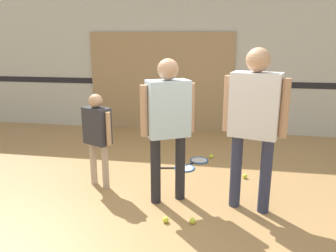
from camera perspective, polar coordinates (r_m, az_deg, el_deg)
The scene contains 12 objects.
ground_plane at distance 3.93m, azimuth -2.32°, elevation -14.05°, with size 16.00×16.00×0.00m, color #A87F4C.
wall_back at distance 6.83m, azimuth 3.70°, elevation 12.30°, with size 16.00×0.07×3.20m.
wall_panel at distance 6.90m, azimuth -1.28°, elevation 7.58°, with size 3.00×0.05×2.04m.
person_instructor at distance 3.73m, azimuth 0.00°, elevation 1.72°, with size 0.58×0.46×1.70m.
person_student_left at distance 4.28m, azimuth -12.21°, elevation -0.80°, with size 0.43×0.32×1.24m.
person_student_right at distance 3.63m, azimuth 14.84°, elevation 2.10°, with size 0.67×0.41×1.82m.
racket_spare_on_floor at distance 5.31m, azimuth 5.34°, elevation -6.01°, with size 0.41×0.49×0.03m.
racket_second_spare at distance 5.00m, azimuth 2.70°, elevation -7.31°, with size 0.55×0.36×0.03m.
tennis_ball_near_instructor at distance 3.63m, azimuth -0.41°, elevation -16.00°, with size 0.07×0.07×0.07m, color #CCE038.
tennis_ball_by_spare_racket at distance 5.46m, azimuth 7.52°, elevation -5.24°, with size 0.07×0.07×0.07m, color #CCE038.
tennis_ball_stray_left at distance 3.62m, azimuth 4.30°, elevation -16.15°, with size 0.07×0.07×0.07m, color #CCE038.
tennis_ball_stray_right at distance 4.78m, azimuth 13.24°, elevation -8.49°, with size 0.07×0.07×0.07m, color #CCE038.
Camera 1 is at (0.74, -3.36, 1.90)m, focal length 35.00 mm.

